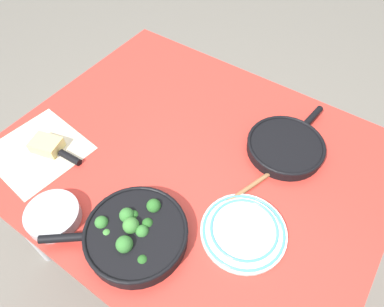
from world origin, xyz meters
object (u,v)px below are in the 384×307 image
(skillet_broccoli, at_px, (135,233))
(dinner_plate_stack, at_px, (244,231))
(grater_knife, at_px, (57,151))
(prep_bowl_steel, at_px, (53,216))
(wooden_spoon, at_px, (266,175))
(skillet_eggs, at_px, (286,146))
(cheese_block, at_px, (47,145))

(skillet_broccoli, distance_m, dinner_plate_stack, 0.31)
(skillet_broccoli, distance_m, grater_knife, 0.44)
(prep_bowl_steel, bearing_deg, wooden_spoon, 47.81)
(grater_knife, bearing_deg, skillet_broccoli, 165.27)
(skillet_eggs, distance_m, grater_knife, 0.78)
(cheese_block, bearing_deg, skillet_broccoli, -9.53)
(wooden_spoon, bearing_deg, skillet_eggs, 18.21)
(cheese_block, height_order, dinner_plate_stack, cheese_block)
(skillet_eggs, distance_m, cheese_block, 0.82)
(wooden_spoon, height_order, dinner_plate_stack, dinner_plate_stack)
(skillet_eggs, height_order, prep_bowl_steel, same)
(dinner_plate_stack, bearing_deg, cheese_block, -171.15)
(cheese_block, bearing_deg, skillet_eggs, 34.32)
(skillet_broccoli, relative_size, dinner_plate_stack, 1.44)
(cheese_block, height_order, prep_bowl_steel, same)
(wooden_spoon, distance_m, prep_bowl_steel, 0.67)
(grater_knife, xyz_separation_m, prep_bowl_steel, (0.19, -0.18, 0.01))
(skillet_eggs, bearing_deg, wooden_spoon, -173.94)
(grater_knife, xyz_separation_m, cheese_block, (-0.04, -0.01, 0.01))
(wooden_spoon, height_order, cheese_block, cheese_block)
(dinner_plate_stack, bearing_deg, prep_bowl_steel, -149.87)
(dinner_plate_stack, relative_size, prep_bowl_steel, 1.58)
(grater_knife, bearing_deg, dinner_plate_stack, -174.61)
(grater_knife, height_order, dinner_plate_stack, dinner_plate_stack)
(skillet_eggs, bearing_deg, grater_knife, 131.94)
(skillet_broccoli, height_order, dinner_plate_stack, skillet_broccoli)
(skillet_broccoli, xyz_separation_m, wooden_spoon, (0.21, 0.40, -0.02))
(cheese_block, bearing_deg, prep_bowl_steel, -36.78)
(skillet_broccoli, xyz_separation_m, dinner_plate_stack, (0.24, 0.19, -0.02))
(wooden_spoon, height_order, prep_bowl_steel, prep_bowl_steel)
(prep_bowl_steel, bearing_deg, skillet_eggs, 54.60)
(skillet_broccoli, relative_size, skillet_eggs, 0.96)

